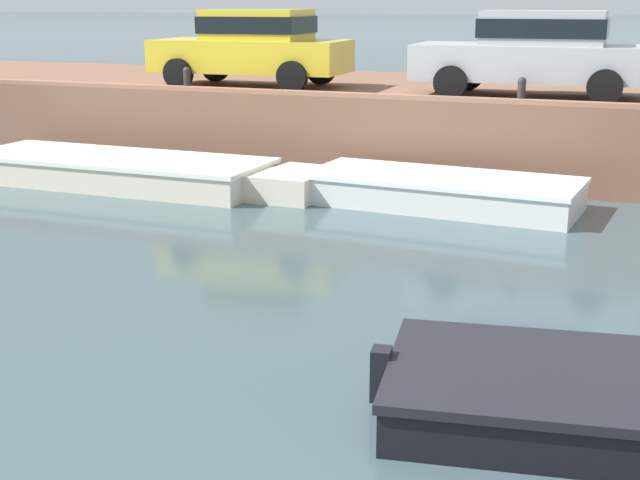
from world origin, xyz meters
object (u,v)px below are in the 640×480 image
(car_leftmost_yellow, at_px, (253,45))
(mooring_bollard_mid, at_px, (522,89))
(boat_moored_central_white, at_px, (430,190))
(car_left_inner_silver, at_px, (537,50))
(mooring_bollard_west, at_px, (187,77))
(boat_moored_west_cream, at_px, (131,172))

(car_leftmost_yellow, height_order, mooring_bollard_mid, car_leftmost_yellow)
(boat_moored_central_white, height_order, mooring_bollard_mid, mooring_bollard_mid)
(car_left_inner_silver, bearing_deg, mooring_bollard_mid, -93.84)
(boat_moored_central_white, distance_m, mooring_bollard_west, 5.83)
(boat_moored_central_white, relative_size, car_left_inner_silver, 1.24)
(boat_moored_west_cream, distance_m, car_leftmost_yellow, 3.90)
(boat_moored_west_cream, xyz_separation_m, mooring_bollard_west, (0.09, 2.03, 1.54))
(boat_moored_central_white, bearing_deg, mooring_bollard_west, 163.21)
(car_leftmost_yellow, xyz_separation_m, mooring_bollard_mid, (5.58, -1.06, -0.61))
(car_left_inner_silver, bearing_deg, mooring_bollard_west, -170.86)
(boat_moored_central_white, relative_size, mooring_bollard_mid, 12.02)
(boat_moored_central_white, xyz_separation_m, mooring_bollard_mid, (1.16, 1.62, 1.54))
(boat_moored_central_white, bearing_deg, car_left_inner_silver, 65.46)
(mooring_bollard_west, bearing_deg, car_leftmost_yellow, 47.97)
(boat_moored_west_cream, distance_m, boat_moored_central_white, 5.48)
(car_leftmost_yellow, xyz_separation_m, car_left_inner_silver, (5.65, -0.00, 0.00))
(car_left_inner_silver, xyz_separation_m, mooring_bollard_west, (-6.61, -1.06, -0.61))
(car_leftmost_yellow, distance_m, mooring_bollard_west, 1.56)
(boat_moored_central_white, height_order, car_left_inner_silver, car_left_inner_silver)
(boat_moored_west_cream, bearing_deg, car_left_inner_silver, 24.78)
(car_left_inner_silver, height_order, mooring_bollard_west, car_left_inner_silver)
(car_leftmost_yellow, height_order, car_left_inner_silver, same)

